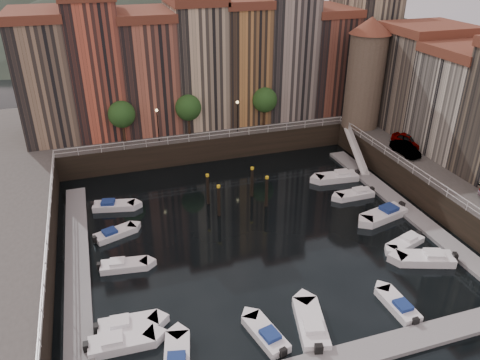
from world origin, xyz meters
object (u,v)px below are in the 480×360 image
object	(u,v)px
boat_left_0	(120,342)
boat_left_2	(123,265)
corner_tower	(366,72)
gangway	(356,149)
car_a	(409,141)
mooring_pilings	(237,191)
boat_left_1	(127,325)
car_b	(405,150)

from	to	relation	value
boat_left_0	boat_left_2	distance (m)	8.74
corner_tower	boat_left_2	distance (m)	37.99
corner_tower	boat_left_2	world-z (taller)	corner_tower
gangway	boat_left_0	bearing A→B (deg)	-145.22
gangway	car_a	size ratio (longest dim) A/B	2.01
mooring_pilings	boat_left_1	distance (m)	19.27
corner_tower	gangway	size ratio (longest dim) A/B	1.66
boat_left_1	car_a	bearing A→B (deg)	28.95
corner_tower	car_a	world-z (taller)	corner_tower
boat_left_0	car_a	bearing A→B (deg)	28.72
mooring_pilings	car_a	bearing A→B (deg)	5.31
corner_tower	car_a	bearing A→B (deg)	-75.82
corner_tower	mooring_pilings	distance (m)	23.94
gangway	boat_left_1	bearing A→B (deg)	-146.68
boat_left_1	car_a	xyz separation A→B (m)	(34.84, 16.41, 3.36)
boat_left_0	car_a	distance (m)	39.88
car_b	boat_left_1	bearing A→B (deg)	-158.11
boat_left_1	car_b	size ratio (longest dim) A/B	1.12
corner_tower	gangway	world-z (taller)	corner_tower
boat_left_2	car_a	bearing A→B (deg)	22.78
boat_left_1	gangway	bearing A→B (deg)	37.05
corner_tower	boat_left_0	distance (m)	43.36
gangway	car_b	distance (m)	6.35
mooring_pilings	boat_left_2	size ratio (longest dim) A/B	1.42
boat_left_1	mooring_pilings	bearing A→B (deg)	52.03
boat_left_2	car_b	xyz separation A→B (m)	(32.53, 7.21, 3.35)
car_b	car_a	bearing A→B (deg)	45.22
car_b	boat_left_0	bearing A→B (deg)	-156.31
boat_left_0	car_b	world-z (taller)	car_b
mooring_pilings	boat_left_0	xyz separation A→B (m)	(-13.40, -15.90, -1.28)
gangway	corner_tower	bearing A→B (deg)	57.20
gangway	car_a	world-z (taller)	car_a
boat_left_0	corner_tower	bearing A→B (deg)	39.42
mooring_pilings	boat_left_1	xyz separation A→B (m)	(-12.79, -14.36, -1.30)
boat_left_0	car_b	bearing A→B (deg)	27.23
boat_left_1	boat_left_0	bearing A→B (deg)	-108.01
gangway	mooring_pilings	world-z (taller)	gangway
boat_left_1	boat_left_2	xyz separation A→B (m)	(0.39, 7.15, -0.03)
boat_left_1	boat_left_2	size ratio (longest dim) A/B	1.07
corner_tower	gangway	distance (m)	9.86
corner_tower	mooring_pilings	size ratio (longest dim) A/B	2.29
car_b	gangway	bearing A→B (deg)	117.23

